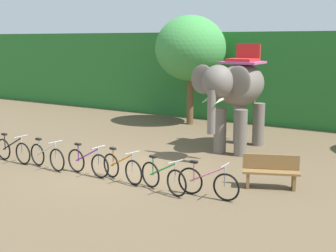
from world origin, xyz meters
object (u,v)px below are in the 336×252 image
Objects in this scene: bike_orange at (122,168)px; wooden_bench at (271,170)px; bike_green at (163,178)px; tree_center at (190,49)px; elephant at (237,90)px; bike_pink at (208,183)px; bike_black at (13,150)px; bike_purple at (88,162)px; bike_white at (47,156)px.

wooden_bench is (3.75, 1.64, 0.09)m from bike_orange.
bike_green is 2.91m from wooden_bench.
tree_center is at bearing 132.14° from wooden_bench.
elephant is at bearing -43.21° from tree_center.
elephant is 2.42× the size of bike_pink.
bike_orange is 4.10m from wooden_bench.
tree_center is at bearing 79.47° from bike_black.
bike_green is at bearing -141.75° from wooden_bench.
wooden_bench is (8.01, 1.88, 0.09)m from bike_black.
elephant is 4.48m from wooden_bench.
tree_center reaches higher than bike_green.
bike_pink is at bearing 2.48° from bike_black.
tree_center is 3.02× the size of bike_green.
bike_orange is 2.66m from bike_pink.
bike_black is at bearing -176.54° from bike_purple.
bike_orange and bike_green have the same top height.
tree_center is at bearing 121.44° from bike_pink.
elephant reaches higher than bike_purple.
bike_purple and bike_orange have the same top height.
wooden_bench is (4.97, 1.70, 0.09)m from bike_purple.
bike_orange is at bearing 3.24° from bike_black.
bike_black is at bearing -176.76° from bike_orange.
bike_purple is 2.69m from bike_green.
bike_purple is at bearing 5.20° from bike_white.
tree_center is 3.26× the size of wooden_bench.
tree_center is 2.94× the size of bike_pink.
wooden_bench is at bearing 15.79° from bike_white.
wooden_bench is (2.28, 1.80, 0.09)m from bike_green.
bike_green reaches higher than wooden_bench.
bike_black and bike_white have the same top height.
bike_pink is at bearing -74.76° from elephant.
tree_center is at bearing 106.73° from bike_orange.
bike_black and bike_orange have the same top height.
bike_white is 4.22m from bike_green.
elephant reaches higher than bike_white.
bike_purple reaches higher than wooden_bench.
bike_orange is at bearing 4.09° from bike_white.
wooden_bench is (6.36, -7.03, -3.04)m from tree_center.
tree_center reaches higher than bike_black.
bike_pink is 1.11× the size of wooden_bench.
bike_orange is (4.26, 0.24, 0.00)m from bike_black.
bike_purple is 1.00× the size of bike_pink.
tree_center reaches higher than bike_white.
bike_orange is 1.48m from bike_green.
bike_black is 1.51m from bike_white.
bike_white is 1.00× the size of bike_purple.
bike_green is at bearing -169.66° from bike_pink.
bike_green is (4.22, 0.04, 0.00)m from bike_white.
tree_center is 3.01× the size of bike_orange.
bike_orange is 0.98× the size of bike_pink.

